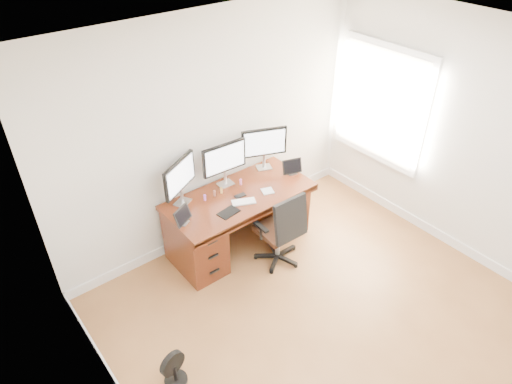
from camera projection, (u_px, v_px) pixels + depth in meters
ground at (352, 341)px, 4.42m from camera, size 4.50×4.50×0.00m
back_wall at (214, 133)px, 5.08m from camera, size 4.00×0.10×2.70m
right_wall at (490, 151)px, 4.73m from camera, size 0.10×4.50×2.70m
desk at (238, 217)px, 5.36m from camera, size 1.70×0.80×0.75m
office_chair at (280, 240)px, 5.16m from camera, size 0.55×0.52×0.96m
floor_fan at (174, 369)px, 3.98m from camera, size 0.25×0.21×0.36m
monitor_left at (180, 177)px, 4.82m from camera, size 0.50×0.29×0.53m
monitor_center at (224, 159)px, 5.12m from camera, size 0.55×0.15×0.53m
monitor_right at (264, 144)px, 5.42m from camera, size 0.52×0.24×0.53m
tablet_left at (183, 217)px, 4.67m from camera, size 0.24×0.17×0.19m
tablet_right at (293, 168)px, 5.45m from camera, size 0.25×0.14×0.19m
keyboard at (244, 202)px, 5.02m from camera, size 0.28×0.21×0.01m
trackpad at (268, 191)px, 5.19m from camera, size 0.17×0.17×0.01m
drawing_tablet at (229, 212)px, 4.86m from camera, size 0.24×0.17×0.01m
phone at (240, 196)px, 5.12m from camera, size 0.14×0.08×0.01m
figurine_purple at (205, 197)px, 5.03m from camera, size 0.03×0.03×0.08m
figurine_brown at (214, 193)px, 5.09m from camera, size 0.03×0.03×0.08m
figurine_orange at (221, 190)px, 5.14m from camera, size 0.03×0.03×0.08m
figurine_pink at (241, 181)px, 5.28m from camera, size 0.03×0.03×0.08m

